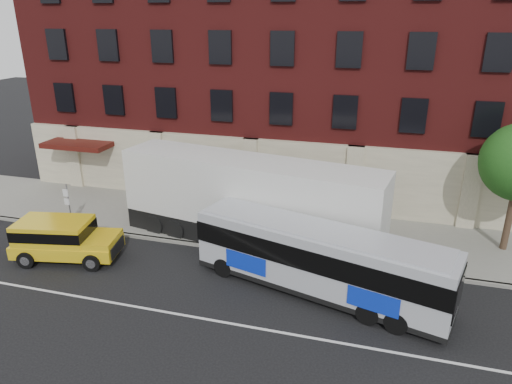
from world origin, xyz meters
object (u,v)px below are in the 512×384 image
(city_bus, at_px, (319,258))
(shipping_container, at_px, (249,203))
(sign_pole, at_px, (68,203))
(yellow_suv, at_px, (62,237))

(city_bus, height_order, shipping_container, shipping_container)
(sign_pole, relative_size, city_bus, 0.23)
(yellow_suv, height_order, shipping_container, shipping_container)
(city_bus, bearing_deg, shipping_container, 138.54)
(yellow_suv, bearing_deg, shipping_container, 26.08)
(sign_pole, height_order, yellow_suv, sign_pole)
(sign_pole, height_order, shipping_container, shipping_container)
(shipping_container, bearing_deg, sign_pole, -174.93)
(sign_pole, bearing_deg, shipping_container, 5.07)
(sign_pole, bearing_deg, city_bus, -10.84)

